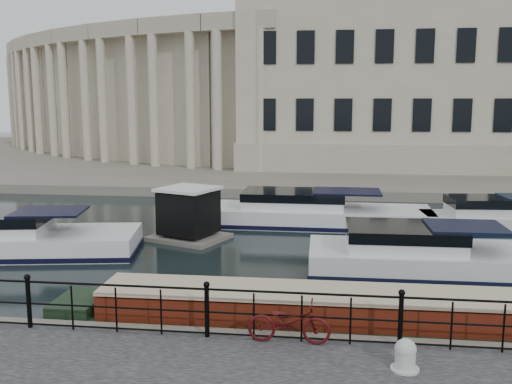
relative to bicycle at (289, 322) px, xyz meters
The scene contains 9 objects.
ground_plane 3.08m from the bicycle, 126.75° to the left, with size 160.00×160.00×0.00m, color black.
far_bank 41.38m from the bicycle, 92.42° to the left, with size 120.00×42.00×0.55m, color #6B665B.
railing 1.76m from the bicycle, behind, with size 24.14×0.14×1.22m.
civic_building 37.63m from the bicycle, 94.23° to the left, with size 53.55×31.84×16.85m.
bicycle is the anchor object (origin of this frame).
mooring_bollard 2.42m from the bicycle, 22.45° to the right, with size 0.54×0.54×0.60m.
narrowboat 1.79m from the bicycle, 64.71° to the left, with size 13.13×1.86×1.49m.
harbour_hut 11.64m from the bicycle, 114.16° to the left, with size 3.45×3.19×2.17m.
cabin_cruisers 10.51m from the bicycle, 91.84° to the left, with size 26.10×9.90×1.99m.
Camera 1 is at (2.49, -13.50, 5.52)m, focal length 40.00 mm.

